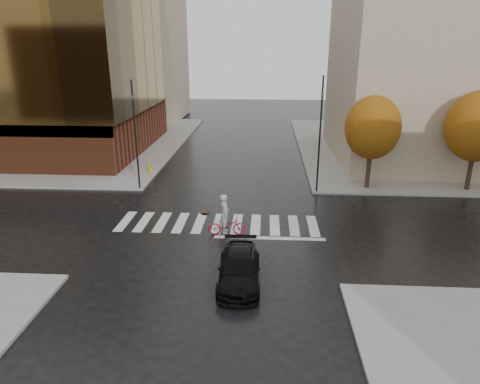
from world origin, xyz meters
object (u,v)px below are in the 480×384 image
Objects in this scene: traffic_light_ne at (320,127)px; fire_hydrant at (150,168)px; cyclist at (226,221)px; traffic_light_nw at (135,128)px; sedan at (239,269)px.

traffic_light_ne is 9.97× the size of fire_hydrant.
fire_hydrant is (-7.13, 11.00, -0.21)m from cyclist.
traffic_light_ne reaches higher than traffic_light_nw.
traffic_light_ne is at bearing -16.12° from fire_hydrant.
traffic_light_ne is 13.94m from fire_hydrant.
fire_hydrant is (-12.80, 3.70, -4.11)m from traffic_light_ne.
cyclist is at bearing 100.21° from sedan.
sedan reaches higher than fire_hydrant.
fire_hydrant is (-0.20, 3.70, -3.89)m from traffic_light_nw.
traffic_light_nw is at bearing -86.91° from fire_hydrant.
traffic_light_nw is (-7.95, 12.15, 3.82)m from sedan.
cyclist is 0.31× the size of traffic_light_nw.
cyclist is 0.30× the size of traffic_light_ne.
cyclist reaches higher than fire_hydrant.
cyclist is at bearing 62.00° from traffic_light_nw.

